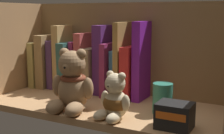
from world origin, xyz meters
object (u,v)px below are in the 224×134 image
at_px(book_8, 104,60).
at_px(teddy_bear_smaller, 115,100).
at_px(book_11, 125,59).
at_px(book_0, 43,63).
at_px(book_4, 72,65).
at_px(book_7, 94,70).
at_px(book_13, 143,60).
at_px(teddy_bear_larger, 72,84).
at_px(book_2, 58,64).
at_px(small_product_box, 175,116).
at_px(book_6, 85,62).
at_px(book_1, 50,60).
at_px(pillar_candle, 163,98).
at_px(book_5, 79,66).
at_px(book_10, 118,73).
at_px(book_12, 133,72).
at_px(book_9, 112,69).
at_px(book_3, 65,57).

xyz_separation_m(book_8, teddy_bear_smaller, (0.15, -0.22, -0.07)).
bearing_deg(book_11, book_8, 180.00).
height_order(book_0, book_4, book_4).
bearing_deg(teddy_bear_smaller, book_7, 131.80).
height_order(book_13, teddy_bear_larger, book_13).
distance_m(book_2, small_product_box, 0.55).
bearing_deg(book_6, book_11, 0.00).
bearing_deg(book_1, pillar_candle, -13.45).
xyz_separation_m(book_5, book_8, (0.10, 0.00, 0.03)).
xyz_separation_m(teddy_bear_smaller, pillar_candle, (0.09, 0.10, -0.01)).
bearing_deg(teddy_bear_smaller, book_6, 136.57).
bearing_deg(book_7, teddy_bear_smaller, -48.20).
relative_size(book_6, book_10, 1.34).
bearing_deg(book_12, book_2, 180.00).
bearing_deg(book_13, book_1, 180.00).
bearing_deg(book_12, book_5, 180.00).
height_order(book_4, book_5, book_5).
bearing_deg(teddy_bear_smaller, book_0, 152.62).
xyz_separation_m(book_0, book_11, (0.34, 0.00, 0.04)).
distance_m(book_4, teddy_bear_larger, 0.26).
distance_m(book_9, teddy_bear_smaller, 0.25).
bearing_deg(book_5, book_11, 0.00).
bearing_deg(book_2, book_9, 0.00).
bearing_deg(book_3, book_9, 0.00).
xyz_separation_m(book_7, book_8, (0.04, 0.00, 0.04)).
xyz_separation_m(book_3, book_9, (0.19, 0.00, -0.03)).
xyz_separation_m(book_6, book_7, (0.03, 0.00, -0.02)).
relative_size(book_4, teddy_bear_larger, 0.97).
height_order(book_4, book_8, book_8).
xyz_separation_m(book_0, teddy_bear_smaller, (0.42, -0.22, -0.03)).
bearing_deg(book_13, book_6, 180.00).
distance_m(book_2, teddy_bear_smaller, 0.41).
xyz_separation_m(book_10, teddy_bear_larger, (-0.04, -0.21, -0.00)).
height_order(book_2, book_7, book_2).
distance_m(book_12, book_13, 0.05).
height_order(book_1, book_2, book_1).
bearing_deg(small_product_box, book_9, 143.14).
xyz_separation_m(book_0, book_5, (0.16, 0.00, 0.00)).
distance_m(book_5, book_8, 0.10).
relative_size(book_10, pillar_candle, 1.82).
relative_size(book_0, book_12, 0.98).
relative_size(book_2, book_8, 0.75).
relative_size(book_13, pillar_candle, 2.94).
bearing_deg(book_9, book_5, 180.00).
relative_size(book_12, book_13, 0.68).
bearing_deg(book_8, book_5, 180.00).
distance_m(book_4, book_10, 0.18).
bearing_deg(book_6, book_8, 0.00).
bearing_deg(teddy_bear_smaller, book_9, 119.76).
xyz_separation_m(book_3, small_product_box, (0.47, -0.21, -0.08)).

